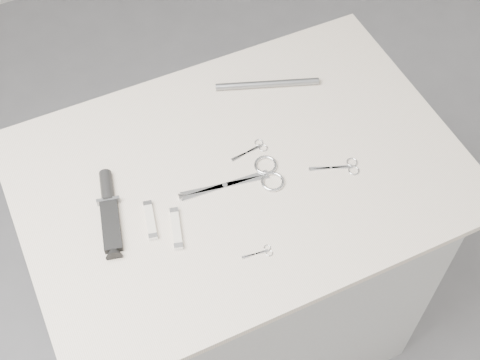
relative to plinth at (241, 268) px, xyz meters
name	(u,v)px	position (x,y,z in m)	size (l,w,h in m)	color
ground	(240,331)	(0.00, 0.00, -0.46)	(4.00, 4.00, 0.01)	gray
plinth	(241,268)	(0.00, 0.00, 0.00)	(0.90, 0.60, 0.90)	#B6B6B4
display_board	(241,173)	(0.00, 0.00, 0.46)	(1.00, 0.70, 0.02)	beige
large_shears	(253,178)	(0.02, -0.03, 0.47)	(0.24, 0.10, 0.01)	silver
embroidery_scissors_a	(343,167)	(0.21, -0.09, 0.47)	(0.11, 0.07, 0.00)	silver
embroidery_scissors_b	(254,149)	(0.05, 0.04, 0.47)	(0.09, 0.04, 0.00)	silver
tiny_scissors	(261,252)	(-0.05, -0.21, 0.47)	(0.07, 0.03, 0.00)	silver
sheathed_knife	(109,208)	(-0.30, 0.03, 0.48)	(0.08, 0.21, 0.03)	black
pocket_knife_a	(176,228)	(-0.19, -0.08, 0.48)	(0.05, 0.10, 0.01)	beige
pocket_knife_b	(150,220)	(-0.23, -0.04, 0.48)	(0.04, 0.10, 0.01)	beige
metal_rail	(267,84)	(0.17, 0.21, 0.48)	(0.02, 0.02, 0.26)	gray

